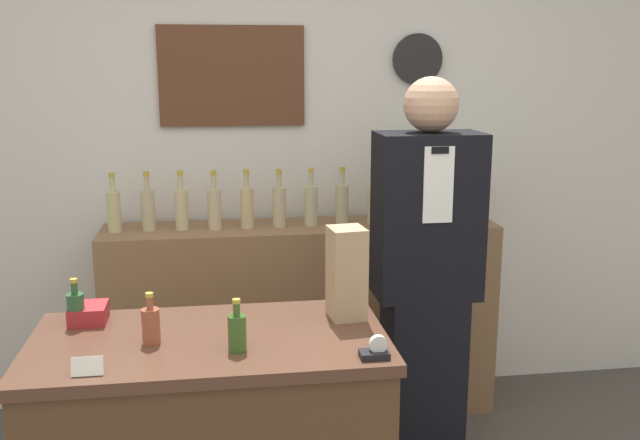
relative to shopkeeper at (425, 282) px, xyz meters
The scene contains 21 objects.
back_wall 1.14m from the shopkeeper, 124.08° to the left, with size 5.20×0.09×2.70m.
back_shelf 0.84m from the shopkeeper, 128.02° to the left, with size 1.96×0.39×0.99m.
shopkeeper is the anchor object (origin of this frame).
potted_plant 0.74m from the shopkeeper, 65.03° to the left, with size 0.31×0.31×0.40m.
paper_bag 0.68m from the shopkeeper, 132.28° to the right, with size 0.13×0.14×0.33m.
tape_dispenser 0.94m from the shopkeeper, 115.94° to the right, with size 0.09×0.06×0.07m.
price_card_left 1.52m from the shopkeeper, 146.21° to the right, with size 0.09×0.02×0.06m.
gift_box 1.39m from the shopkeeper, 163.47° to the right, with size 0.13×0.14×0.06m.
counter_bottle_0 1.44m from the shopkeeper, 162.37° to the right, with size 0.06×0.06×0.17m.
counter_bottle_1 1.27m from the shopkeeper, 150.36° to the right, with size 0.06×0.06×0.17m.
counter_bottle_2 1.10m from the shopkeeper, 138.72° to the right, with size 0.06×0.06×0.17m.
shelf_bottle_0 1.50m from the shopkeeper, 156.67° to the left, with size 0.07×0.07×0.29m.
shelf_bottle_1 1.37m from the shopkeeper, 153.58° to the left, with size 0.07×0.07×0.29m.
shelf_bottle_2 1.23m from the shopkeeper, 150.46° to the left, with size 0.07×0.07×0.29m.
shelf_bottle_3 1.09m from the shopkeeper, 147.08° to the left, with size 0.07×0.07×0.29m.
shelf_bottle_4 0.97m from the shopkeeper, 141.14° to the left, with size 0.07×0.07×0.29m.
shelf_bottle_5 0.85m from the shopkeeper, 134.68° to the left, with size 0.07×0.07×0.29m.
shelf_bottle_6 0.76m from the shopkeeper, 125.04° to the left, with size 0.07×0.07×0.29m.
shelf_bottle_7 0.70m from the shopkeeper, 113.16° to the left, with size 0.07×0.07×0.29m.
shelf_bottle_8 0.63m from the shopkeeper, 99.83° to the left, with size 0.07×0.07×0.29m.
shelf_bottle_9 0.65m from the shopkeeper, 84.59° to the left, with size 0.07×0.07×0.29m.
Camera 1 is at (-0.30, -1.69, 1.79)m, focal length 40.00 mm.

